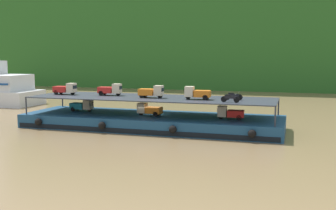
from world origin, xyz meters
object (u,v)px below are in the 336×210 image
(mini_truck_lower_mid, at_px, (230,113))
(motorcycle_upper_port, at_px, (230,98))
(mini_truck_upper_mid, at_px, (110,90))
(mini_truck_upper_bow, at_px, (197,93))
(motorcycle_upper_centre, at_px, (233,96))
(mini_truck_lower_stern, at_px, (82,105))
(mini_truck_lower_aft, at_px, (149,109))
(mini_truck_upper_fore, at_px, (152,92))
(cargo_barge, at_px, (151,122))
(mini_truck_upper_stern, at_px, (65,89))

(mini_truck_lower_mid, height_order, motorcycle_upper_port, motorcycle_upper_port)
(mini_truck_lower_mid, distance_m, mini_truck_upper_mid, 14.52)
(mini_truck_upper_bow, height_order, motorcycle_upper_centre, mini_truck_upper_bow)
(mini_truck_lower_stern, relative_size, mini_truck_lower_mid, 1.00)
(mini_truck_lower_stern, height_order, mini_truck_upper_bow, mini_truck_upper_bow)
(mini_truck_lower_aft, relative_size, mini_truck_lower_mid, 1.00)
(mini_truck_upper_mid, bearing_deg, mini_truck_upper_fore, -11.53)
(mini_truck_lower_stern, bearing_deg, cargo_barge, -3.12)
(mini_truck_lower_aft, bearing_deg, cargo_barge, 86.83)
(mini_truck_lower_mid, relative_size, motorcycle_upper_port, 1.46)
(mini_truck_lower_stern, distance_m, mini_truck_upper_stern, 2.84)
(mini_truck_lower_aft, distance_m, mini_truck_lower_mid, 9.03)
(mini_truck_lower_aft, xyz_separation_m, mini_truck_upper_stern, (-10.93, 0.63, 2.00))
(mini_truck_upper_fore, relative_size, motorcycle_upper_centre, 1.44)
(motorcycle_upper_port, bearing_deg, mini_truck_lower_aft, 169.11)
(mini_truck_lower_mid, height_order, mini_truck_upper_mid, mini_truck_upper_mid)
(mini_truck_lower_mid, distance_m, mini_truck_upper_fore, 9.01)
(motorcycle_upper_port, bearing_deg, mini_truck_upper_fore, 168.19)
(mini_truck_upper_mid, bearing_deg, mini_truck_lower_stern, -176.48)
(mini_truck_lower_stern, bearing_deg, mini_truck_upper_fore, -5.63)
(mini_truck_lower_stern, xyz_separation_m, mini_truck_upper_fore, (9.19, -0.91, 2.00))
(motorcycle_upper_port, height_order, motorcycle_upper_centre, same)
(mini_truck_upper_bow, bearing_deg, mini_truck_upper_stern, 177.40)
(motorcycle_upper_port, bearing_deg, mini_truck_upper_stern, 173.18)
(mini_truck_lower_aft, bearing_deg, mini_truck_upper_mid, 166.90)
(motorcycle_upper_centre, bearing_deg, mini_truck_upper_stern, 179.77)
(mini_truck_lower_stern, relative_size, mini_truck_lower_aft, 0.99)
(mini_truck_upper_fore, bearing_deg, mini_truck_lower_aft, -157.86)
(mini_truck_lower_aft, distance_m, mini_truck_upper_bow, 5.84)
(mini_truck_lower_mid, relative_size, mini_truck_upper_bow, 1.00)
(cargo_barge, relative_size, mini_truck_upper_mid, 10.47)
(mini_truck_lower_stern, distance_m, motorcycle_upper_port, 18.48)
(mini_truck_lower_stern, relative_size, mini_truck_upper_stern, 1.01)
(mini_truck_lower_stern, bearing_deg, mini_truck_upper_bow, -4.44)
(cargo_barge, distance_m, mini_truck_upper_fore, 3.47)
(motorcycle_upper_centre, bearing_deg, mini_truck_upper_bow, -169.97)
(motorcycle_upper_port, bearing_deg, mini_truck_upper_bow, 156.10)
(mini_truck_upper_bow, bearing_deg, mini_truck_lower_mid, 1.57)
(cargo_barge, xyz_separation_m, motorcycle_upper_port, (9.21, -2.30, 3.18))
(mini_truck_upper_fore, bearing_deg, cargo_barge, 117.73)
(mini_truck_lower_mid, relative_size, mini_truck_upper_mid, 1.00)
(mini_truck_lower_mid, relative_size, mini_truck_upper_fore, 1.01)
(mini_truck_lower_stern, height_order, motorcycle_upper_centre, motorcycle_upper_centre)
(mini_truck_lower_aft, xyz_separation_m, mini_truck_upper_fore, (0.25, 0.10, 2.00))
(mini_truck_upper_stern, distance_m, mini_truck_upper_bow, 16.43)
(cargo_barge, relative_size, motorcycle_upper_port, 15.37)
(cargo_barge, height_order, mini_truck_upper_stern, mini_truck_upper_stern)
(mini_truck_lower_aft, bearing_deg, mini_truck_lower_mid, -0.10)
(mini_truck_upper_fore, xyz_separation_m, motorcycle_upper_port, (8.99, -1.88, -0.26))
(mini_truck_lower_aft, relative_size, mini_truck_upper_mid, 1.00)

